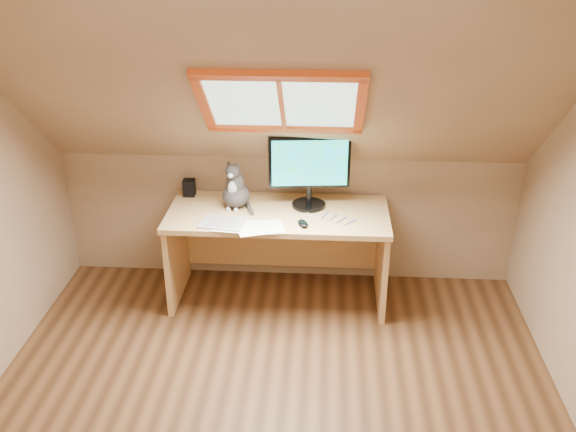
{
  "coord_description": "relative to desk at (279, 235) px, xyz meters",
  "views": [
    {
      "loc": [
        0.29,
        -2.78,
        2.68
      ],
      "look_at": [
        0.04,
        1.0,
        0.87
      ],
      "focal_mm": 40.0,
      "sensor_mm": 36.0,
      "label": 1
    }
  ],
  "objects": [
    {
      "name": "ground",
      "position": [
        0.06,
        -1.45,
        -0.5
      ],
      "size": [
        3.5,
        3.5,
        0.0
      ],
      "primitive_type": "plane",
      "color": "brown",
      "rests_on": "ground"
    },
    {
      "name": "graphics_tablet",
      "position": [
        -0.36,
        -0.29,
        0.23
      ],
      "size": [
        0.33,
        0.26,
        0.01
      ],
      "primitive_type": "cube",
      "rotation": [
        0.0,
        0.0,
        -0.14
      ],
      "color": "#B2B2B7",
      "rests_on": "desk"
    },
    {
      "name": "monitor",
      "position": [
        0.22,
        0.03,
        0.53
      ],
      "size": [
        0.58,
        0.25,
        0.54
      ],
      "color": "black",
      "rests_on": "desk"
    },
    {
      "name": "desk",
      "position": [
        0.0,
        0.0,
        0.0
      ],
      "size": [
        1.59,
        0.7,
        0.73
      ],
      "color": "#DCB668",
      "rests_on": "ground"
    },
    {
      "name": "cat",
      "position": [
        -0.31,
        0.0,
        0.36
      ],
      "size": [
        0.24,
        0.28,
        0.37
      ],
      "color": "#45403D",
      "rests_on": "desk"
    },
    {
      "name": "papers",
      "position": [
        -0.18,
        -0.33,
        0.23
      ],
      "size": [
        0.35,
        0.3,
        0.01
      ],
      "color": "white",
      "rests_on": "desk"
    },
    {
      "name": "desk_speaker",
      "position": [
        -0.69,
        0.18,
        0.29
      ],
      "size": [
        0.09,
        0.09,
        0.13
      ],
      "primitive_type": "cube",
      "rotation": [
        0.0,
        0.0,
        0.02
      ],
      "color": "black",
      "rests_on": "desk"
    },
    {
      "name": "cables",
      "position": [
        0.33,
        -0.19,
        0.23
      ],
      "size": [
        0.51,
        0.26,
        0.01
      ],
      "color": "silver",
      "rests_on": "desk"
    },
    {
      "name": "mouse",
      "position": [
        0.19,
        -0.29,
        0.24
      ],
      "size": [
        0.1,
        0.13,
        0.04
      ],
      "primitive_type": "ellipsoid",
      "rotation": [
        0.0,
        0.0,
        0.4
      ],
      "color": "black",
      "rests_on": "desk"
    },
    {
      "name": "room_shell",
      "position": [
        0.06,
        -1.54,
        0.93
      ],
      "size": [
        3.52,
        3.52,
        2.41
      ],
      "color": "tan",
      "rests_on": "ground"
    }
  ]
}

